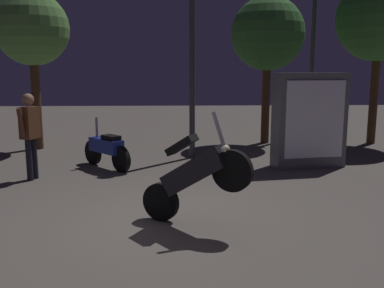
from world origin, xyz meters
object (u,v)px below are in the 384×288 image
at_px(person_bystander_far, 30,129).
at_px(kiosk_billboard, 309,120).
at_px(motorcycle_black_foreground, 194,175).
at_px(streetlamp_far, 313,38).
at_px(motorcycle_blue_parked_left, 106,149).
at_px(streetlamp_near, 192,42).

relative_size(person_bystander_far, kiosk_billboard, 0.82).
bearing_deg(motorcycle_black_foreground, streetlamp_far, 92.40).
relative_size(motorcycle_blue_parked_left, person_bystander_far, 0.75).
height_order(streetlamp_near, streetlamp_far, streetlamp_far).
distance_m(motorcycle_blue_parked_left, person_bystander_far, 1.73).
relative_size(streetlamp_near, streetlamp_far, 0.88).
distance_m(streetlamp_far, kiosk_billboard, 5.27).
height_order(streetlamp_far, kiosk_billboard, streetlamp_far).
relative_size(motorcycle_black_foreground, kiosk_billboard, 0.78).
distance_m(person_bystander_far, streetlamp_far, 9.41).
distance_m(person_bystander_far, streetlamp_near, 4.24).
bearing_deg(streetlamp_near, motorcycle_blue_parked_left, -151.02).
bearing_deg(person_bystander_far, motorcycle_black_foreground, -22.07).
bearing_deg(kiosk_billboard, motorcycle_black_foreground, 44.40).
height_order(streetlamp_near, kiosk_billboard, streetlamp_near).
xyz_separation_m(motorcycle_blue_parked_left, streetlamp_near, (1.94, 1.08, 2.38)).
distance_m(person_bystander_far, kiosk_billboard, 5.91).
xyz_separation_m(person_bystander_far, kiosk_billboard, (5.84, 0.94, 0.03)).
height_order(person_bystander_far, streetlamp_far, streetlamp_far).
height_order(motorcycle_black_foreground, person_bystander_far, person_bystander_far).
xyz_separation_m(motorcycle_blue_parked_left, kiosk_billboard, (4.52, -0.02, 0.61)).
bearing_deg(motorcycle_blue_parked_left, kiosk_billboard, -133.06).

